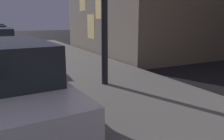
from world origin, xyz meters
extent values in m
cylinder|color=black|center=(3.71, 4.70, 0.33)|extent=(0.26, 0.67, 0.66)
cylinder|color=black|center=(3.86, 2.09, 0.33)|extent=(0.26, 0.67, 0.66)
cylinder|color=black|center=(3.87, 10.76, 0.33)|extent=(0.26, 0.67, 0.66)
cylinder|color=black|center=(3.70, 7.92, 0.33)|extent=(0.26, 0.67, 0.66)
cylinder|color=black|center=(3.77, 16.56, 0.33)|extent=(0.24, 0.67, 0.66)
cylinder|color=black|center=(3.70, 13.83, 0.33)|extent=(0.24, 0.67, 0.66)
cylinder|color=black|center=(3.66, 23.05, 0.33)|extent=(0.25, 0.67, 0.66)
cylinder|color=black|center=(3.79, 20.44, 0.33)|extent=(0.25, 0.67, 0.66)
cube|color=#F2D17F|center=(7.32, 10.09, 1.42)|extent=(0.06, 0.90, 1.20)
cube|color=#F2D17F|center=(7.32, 8.99, 2.40)|extent=(0.06, 0.90, 1.20)
camera|label=1|loc=(3.01, -0.58, 1.73)|focal=35.79mm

